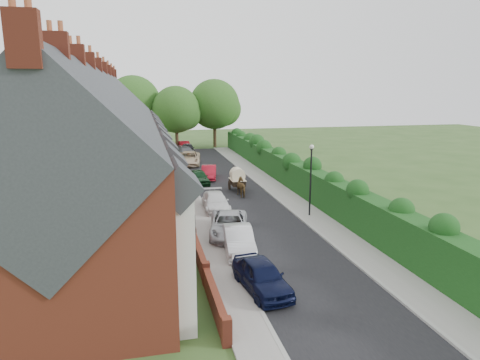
% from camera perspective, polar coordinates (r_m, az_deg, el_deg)
% --- Properties ---
extents(ground, '(140.00, 140.00, 0.00)m').
position_cam_1_polar(ground, '(26.26, 5.55, -7.87)').
color(ground, '#2D4C1E').
rests_on(ground, ground).
extents(road, '(6.00, 58.00, 0.02)m').
position_cam_1_polar(road, '(36.29, -0.66, -2.12)').
color(road, black).
rests_on(road, ground).
extents(pavement_hedge_side, '(2.20, 58.00, 0.12)m').
position_cam_1_polar(pavement_hedge_side, '(37.33, 5.50, -1.69)').
color(pavement_hedge_side, gray).
rests_on(pavement_hedge_side, ground).
extents(pavement_house_side, '(1.70, 58.00, 0.12)m').
position_cam_1_polar(pavement_house_side, '(35.69, -6.72, -2.37)').
color(pavement_house_side, gray).
rests_on(pavement_house_side, ground).
extents(kerb_hedge_side, '(0.18, 58.00, 0.13)m').
position_cam_1_polar(kerb_hedge_side, '(37.02, 3.96, -1.77)').
color(kerb_hedge_side, '#9B9C96').
rests_on(kerb_hedge_side, ground).
extents(kerb_house_side, '(0.18, 58.00, 0.13)m').
position_cam_1_polar(kerb_house_side, '(35.78, -5.45, -2.29)').
color(kerb_house_side, '#9B9C96').
rests_on(kerb_house_side, ground).
extents(hedge, '(2.10, 58.00, 2.85)m').
position_cam_1_polar(hedge, '(37.59, 8.16, 0.75)').
color(hedge, '#143C13').
rests_on(hedge, ground).
extents(terrace_row, '(9.05, 40.50, 11.50)m').
position_cam_1_polar(terrace_row, '(33.79, -17.80, 3.94)').
color(terrace_row, '#973B26').
rests_on(terrace_row, ground).
extents(garden_wall_row, '(0.35, 40.35, 1.10)m').
position_cam_1_polar(garden_wall_row, '(34.54, -8.20, -2.22)').
color(garden_wall_row, maroon).
rests_on(garden_wall_row, ground).
extents(lamppost, '(0.32, 0.32, 5.16)m').
position_cam_1_polar(lamppost, '(30.16, 9.43, 1.16)').
color(lamppost, black).
rests_on(lamppost, ground).
extents(tree_far_left, '(7.14, 6.80, 9.29)m').
position_cam_1_polar(tree_far_left, '(63.75, -8.22, 9.14)').
color(tree_far_left, '#332316').
rests_on(tree_far_left, ground).
extents(tree_far_right, '(7.98, 7.60, 10.31)m').
position_cam_1_polar(tree_far_right, '(66.47, -3.11, 9.88)').
color(tree_far_right, '#332316').
rests_on(tree_far_right, ground).
extents(tree_far_back, '(8.40, 8.00, 10.82)m').
position_cam_1_polar(tree_far_back, '(66.49, -13.64, 9.82)').
color(tree_far_back, '#332316').
rests_on(tree_far_back, ground).
extents(car_navy, '(2.22, 4.39, 1.43)m').
position_cam_1_polar(car_navy, '(19.68, 2.91, -12.66)').
color(car_navy, black).
rests_on(car_navy, ground).
extents(car_silver_a, '(1.94, 4.48, 1.43)m').
position_cam_1_polar(car_silver_a, '(23.93, -0.20, -8.01)').
color(car_silver_a, silver).
rests_on(car_silver_a, ground).
extents(car_silver_b, '(3.29, 5.42, 1.40)m').
position_cam_1_polar(car_silver_b, '(26.59, -1.46, -5.96)').
color(car_silver_b, '#BABBC2').
rests_on(car_silver_b, ground).
extents(car_white, '(1.98, 4.54, 1.30)m').
position_cam_1_polar(car_white, '(31.96, -3.26, -2.93)').
color(car_white, white).
rests_on(car_white, ground).
extents(car_green, '(1.89, 4.09, 1.36)m').
position_cam_1_polar(car_green, '(40.74, -5.52, 0.38)').
color(car_green, '#0F3417').
rests_on(car_green, ground).
extents(car_red, '(2.14, 4.27, 1.35)m').
position_cam_1_polar(car_red, '(43.02, -4.18, 1.03)').
color(car_red, maroon).
rests_on(car_red, ground).
extents(car_beige, '(3.44, 5.97, 1.57)m').
position_cam_1_polar(car_beige, '(51.08, -6.84, 2.88)').
color(car_beige, beige).
rests_on(car_beige, ground).
extents(car_grey, '(3.01, 5.20, 1.42)m').
position_cam_1_polar(car_grey, '(56.18, -7.25, 3.63)').
color(car_grey, '#525559').
rests_on(car_grey, ground).
extents(car_black, '(1.70, 4.21, 1.44)m').
position_cam_1_polar(car_black, '(59.86, -6.94, 4.18)').
color(car_black, black).
rests_on(car_black, ground).
extents(horse, '(1.12, 1.96, 1.57)m').
position_cam_1_polar(horse, '(36.00, 0.33, -0.97)').
color(horse, brown).
rests_on(horse, ground).
extents(horse_cart, '(1.31, 2.88, 2.08)m').
position_cam_1_polar(horse_cart, '(37.82, -0.36, 0.31)').
color(horse_cart, black).
rests_on(horse_cart, ground).
extents(car_extra_far, '(1.86, 4.16, 1.33)m').
position_cam_1_polar(car_extra_far, '(63.31, -7.42, 4.55)').
color(car_extra_far, maroon).
rests_on(car_extra_far, ground).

